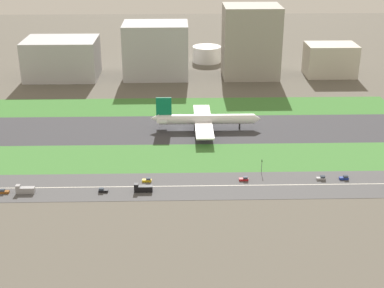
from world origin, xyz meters
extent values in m
plane|color=#5B564C|center=(0.00, 0.00, 0.00)|extent=(800.00, 800.00, 0.00)
cube|color=#38383D|center=(0.00, 0.00, 0.05)|extent=(280.00, 46.00, 0.10)
cube|color=#3D7A33|center=(0.00, 41.00, 0.05)|extent=(280.00, 36.00, 0.10)
cube|color=#427F38|center=(0.00, -41.00, 0.05)|extent=(280.00, 36.00, 0.10)
cube|color=#4C4C4F|center=(0.00, -73.00, 0.05)|extent=(280.00, 28.00, 0.10)
cube|color=silver|center=(0.00, -73.00, 0.11)|extent=(266.00, 0.50, 0.01)
cylinder|color=white|center=(15.82, 0.00, 6.30)|extent=(56.00, 6.00, 6.00)
cone|color=white|center=(45.82, 0.00, 6.30)|extent=(4.00, 5.70, 5.70)
cone|color=white|center=(-14.68, 0.00, 7.10)|extent=(5.00, 5.40, 5.40)
cube|color=#0C724C|center=(-9.18, 0.00, 14.30)|extent=(9.00, 0.80, 11.00)
cube|color=white|center=(-10.18, 0.00, 7.30)|extent=(6.00, 16.00, 0.60)
cube|color=white|center=(13.82, 15.00, 5.10)|extent=(10.00, 26.00, 1.00)
cylinder|color=gray|center=(14.82, 9.00, 2.90)|extent=(5.00, 3.20, 3.20)
cube|color=white|center=(13.82, -15.00, 5.10)|extent=(10.00, 26.00, 1.00)
cylinder|color=gray|center=(14.82, -9.00, 2.90)|extent=(5.00, 3.20, 3.20)
cylinder|color=black|center=(35.42, 0.00, 1.70)|extent=(1.00, 1.00, 3.20)
cylinder|color=black|center=(11.82, 3.50, 1.70)|extent=(1.00, 1.00, 3.20)
cylinder|color=black|center=(11.82, -3.50, 1.70)|extent=(1.00, 1.00, 3.20)
cube|color=yellow|center=(-16.01, -68.00, 0.65)|extent=(4.40, 1.80, 1.10)
cube|color=#333D4C|center=(-15.21, -68.00, 1.65)|extent=(2.20, 1.66, 0.90)
cube|color=black|center=(-35.45, -78.00, 0.65)|extent=(4.40, 1.80, 1.10)
cube|color=#333D4C|center=(-36.25, -78.00, 1.65)|extent=(2.20, 1.66, 0.90)
cube|color=black|center=(-17.06, -78.00, 1.50)|extent=(8.40, 2.50, 2.80)
cube|color=black|center=(-20.26, -78.00, 3.50)|extent=(2.00, 2.30, 1.20)
cube|color=#99999E|center=(67.47, -68.00, 0.65)|extent=(4.40, 1.80, 1.10)
cube|color=#333D4C|center=(68.27, -68.00, 1.65)|extent=(2.20, 1.66, 0.90)
cube|color=#99999E|center=(-70.84, -78.00, 1.50)|extent=(8.40, 2.50, 2.80)
cube|color=#99999E|center=(-74.04, -78.00, 3.50)|extent=(2.00, 2.30, 1.20)
cube|color=navy|center=(78.53, -68.00, 0.65)|extent=(4.40, 1.80, 1.10)
cube|color=#333D4C|center=(79.33, -68.00, 1.65)|extent=(2.20, 1.66, 0.90)
cube|color=#B2191E|center=(30.28, -68.00, 0.65)|extent=(4.40, 1.80, 1.10)
cube|color=#333D4C|center=(31.08, -68.00, 1.65)|extent=(2.20, 1.66, 0.90)
cube|color=brown|center=(-80.55, -78.00, 0.65)|extent=(4.40, 1.80, 1.10)
cube|color=#333D4C|center=(-81.35, -78.00, 1.65)|extent=(2.20, 1.66, 0.90)
cylinder|color=#4C4C51|center=(39.91, -60.00, 3.10)|extent=(0.24, 0.24, 6.00)
cube|color=black|center=(39.91, -60.00, 6.70)|extent=(0.36, 0.36, 1.20)
sphere|color=#19D826|center=(39.91, -60.20, 7.00)|extent=(0.24, 0.24, 0.24)
cube|color=#B2B2B7|center=(-90.00, 114.00, 14.92)|extent=(54.81, 39.33, 29.84)
cube|color=#B2B2B7|center=(-17.65, 114.00, 20.77)|extent=(49.14, 34.82, 41.53)
cube|color=#9E998E|center=(55.29, 114.00, 27.18)|extent=(42.66, 34.60, 54.36)
cube|color=beige|center=(118.07, 114.00, 12.38)|extent=(38.53, 25.46, 24.76)
cylinder|color=silver|center=(-0.77, 159.00, 7.94)|extent=(17.62, 17.62, 15.88)
cylinder|color=silver|center=(23.88, 159.00, 6.64)|extent=(24.14, 24.14, 13.28)
camera|label=1|loc=(-0.34, -301.83, 118.41)|focal=51.28mm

